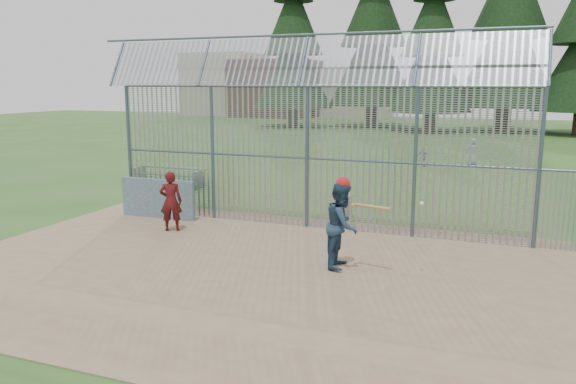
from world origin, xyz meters
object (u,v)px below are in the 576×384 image
at_px(dugout_wall, 158,198).
at_px(batter, 342,225).
at_px(bleacher, 168,176).
at_px(trash_can, 344,206).
at_px(onlooker, 171,201).

xyz_separation_m(dugout_wall, batter, (6.51, -2.54, 0.36)).
bearing_deg(bleacher, dugout_wall, -60.34).
bearing_deg(dugout_wall, batter, -21.29).
height_order(dugout_wall, trash_can, dugout_wall).
bearing_deg(batter, trash_can, 11.09).
relative_size(batter, trash_can, 2.33).
bearing_deg(batter, dugout_wall, 65.13).
relative_size(dugout_wall, batter, 1.31).
height_order(batter, bleacher, batter).
bearing_deg(bleacher, trash_can, -18.99).
bearing_deg(onlooker, batter, 141.12).
xyz_separation_m(onlooker, bleacher, (-4.01, 6.07, -0.45)).
relative_size(batter, bleacher, 0.64).
xyz_separation_m(batter, bleacher, (-9.30, 7.43, -0.57)).
distance_m(dugout_wall, bleacher, 5.63).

